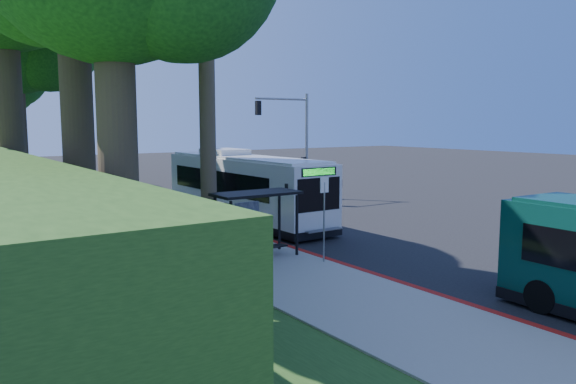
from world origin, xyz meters
TOP-DOWN VIEW (x-y plane):
  - ground at (0.00, 0.00)m, footprint 140.00×140.00m
  - sidewalk at (-7.30, 0.00)m, footprint 4.50×70.00m
  - red_curb at (-5.00, -4.00)m, footprint 0.25×30.00m
  - grass_verge at (-13.00, 5.00)m, footprint 8.00×70.00m
  - bus_shelter at (-7.26, -2.86)m, footprint 3.20×1.51m
  - stop_sign_pole at (-5.40, -5.00)m, footprint 0.35×0.06m
  - traffic_signal_pole at (3.78, 10.00)m, footprint 4.10×0.30m
  - tree_2 at (-11.89, 15.98)m, footprint 8.82×8.40m
  - white_bus at (-3.26, 4.53)m, footprint 2.89×12.38m
  - pickup at (1.40, 7.40)m, footprint 2.37×4.91m

SIDE VIEW (x-z plane):
  - ground at x=0.00m, z-range 0.00..0.00m
  - grass_verge at x=-13.00m, z-range 0.00..0.06m
  - sidewalk at x=-7.30m, z-range 0.00..0.12m
  - red_curb at x=-5.00m, z-range 0.00..0.13m
  - pickup at x=1.40m, z-range 0.00..1.35m
  - white_bus at x=-3.26m, z-range -0.04..3.63m
  - bus_shelter at x=-7.26m, z-range 0.53..3.08m
  - stop_sign_pole at x=-5.40m, z-range 0.50..3.67m
  - traffic_signal_pole at x=3.78m, z-range 0.92..7.92m
  - tree_2 at x=-11.89m, z-range 2.92..18.04m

